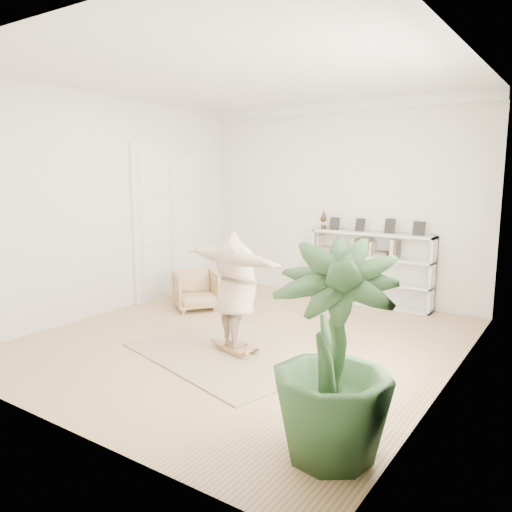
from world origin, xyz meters
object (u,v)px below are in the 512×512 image
at_px(bookshelf, 371,269).
at_px(armchair, 196,290).
at_px(houseplant, 333,353).
at_px(person, 235,287).
at_px(rocker_board, 236,347).

distance_m(bookshelf, armchair, 3.12).
height_order(bookshelf, houseplant, houseplant).
xyz_separation_m(armchair, person, (1.84, -1.34, 0.56)).
height_order(person, houseplant, houseplant).
bearing_deg(houseplant, rocker_board, 144.01).
distance_m(rocker_board, person, 0.82).
relative_size(bookshelf, armchair, 3.04).
height_order(armchair, houseplant, houseplant).
relative_size(armchair, person, 0.39).
height_order(rocker_board, houseplant, houseplant).
bearing_deg(armchair, person, -88.13).
height_order(armchair, person, person).
relative_size(bookshelf, houseplant, 1.22).
height_order(armchair, rocker_board, armchair).
xyz_separation_m(rocker_board, person, (-0.00, 0.00, 0.82)).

